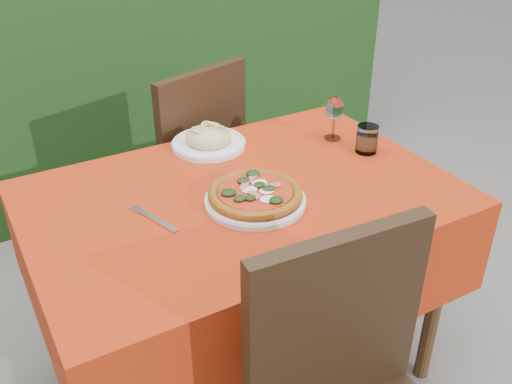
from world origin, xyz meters
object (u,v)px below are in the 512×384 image
chair_far (188,160)px  fork (158,221)px  wine_glass (335,109)px  pasta_plate (208,140)px  water_glass (367,140)px  pizza_plate (255,196)px

chair_far → fork: chair_far is taller
fork → wine_glass: bearing=-2.9°
pasta_plate → wine_glass: 0.45m
pasta_plate → wine_glass: size_ratio=1.59×
water_glass → fork: bearing=-176.0°
pasta_plate → fork: 0.48m
pasta_plate → water_glass: bearing=-34.1°
fork → pizza_plate: bearing=-27.5°
pasta_plate → water_glass: (0.45, -0.30, 0.02)m
pasta_plate → pizza_plate: bearing=-96.5°
water_glass → wine_glass: wine_glass is taller
wine_glass → pizza_plate: bearing=-151.9°
pasta_plate → chair_far: bearing=80.8°
chair_far → water_glass: 0.78m
water_glass → fork: (-0.77, -0.05, -0.04)m
pasta_plate → fork: (-0.33, -0.36, -0.02)m
pizza_plate → fork: 0.28m
pasta_plate → wine_glass: wine_glass is taller
pizza_plate → wine_glass: bearing=28.1°
pizza_plate → wine_glass: (0.46, 0.24, 0.09)m
fork → pasta_plate: bearing=29.8°
wine_glass → fork: (-0.74, -0.20, -0.11)m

